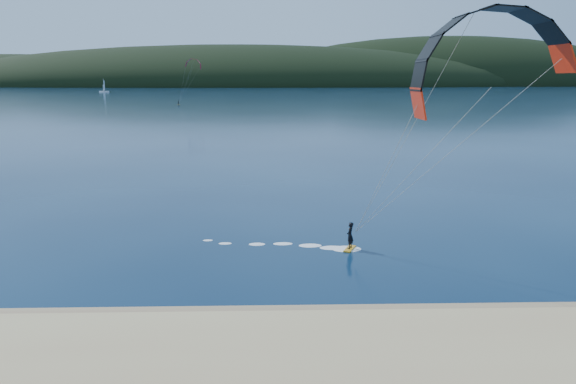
# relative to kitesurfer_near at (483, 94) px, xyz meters

# --- Properties ---
(ground) EXTENTS (1800.00, 1800.00, 0.00)m
(ground) POSITION_rel_kitesurfer_near_xyz_m (-12.52, -8.55, -10.49)
(ground) COLOR #061931
(ground) RESTS_ON ground
(wet_sand) EXTENTS (220.00, 2.50, 0.10)m
(wet_sand) POSITION_rel_kitesurfer_near_xyz_m (-12.52, -4.05, -10.44)
(wet_sand) COLOR #987958
(wet_sand) RESTS_ON ground
(headland) EXTENTS (1200.00, 310.00, 140.00)m
(headland) POSITION_rel_kitesurfer_near_xyz_m (-11.89, 736.73, -10.49)
(headland) COLOR black
(headland) RESTS_ON ground
(kitesurfer_near) EXTENTS (21.18, 9.39, 14.29)m
(kitesurfer_near) POSITION_rel_kitesurfer_near_xyz_m (0.00, 0.00, 0.00)
(kitesurfer_near) COLOR orange
(kitesurfer_near) RESTS_ON ground
(kitesurfer_far) EXTENTS (11.69, 6.90, 17.93)m
(kitesurfer_far) POSITION_rel_kitesurfer_near_xyz_m (-44.26, 196.36, 4.94)
(kitesurfer_far) COLOR orange
(kitesurfer_far) RESTS_ON ground
(sailboat) EXTENTS (7.27, 4.78, 10.56)m
(sailboat) POSITION_rel_kitesurfer_near_xyz_m (-144.24, 395.39, -9.71)
(sailboat) COLOR white
(sailboat) RESTS_ON ground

